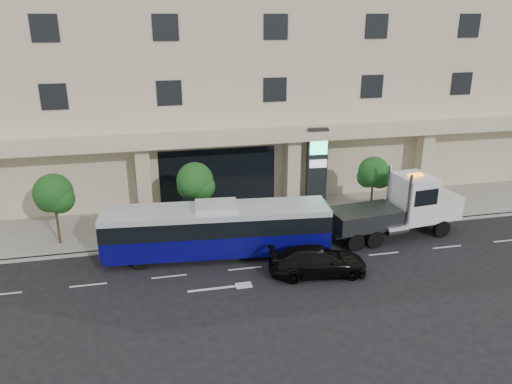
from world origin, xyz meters
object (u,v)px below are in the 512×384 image
at_px(tow_truck, 400,209).
at_px(black_sedan, 318,261).
at_px(city_bus, 217,229).
at_px(signage_pylon, 317,167).

relative_size(tow_truck, black_sedan, 1.85).
relative_size(city_bus, black_sedan, 2.48).
distance_m(tow_truck, black_sedan, 7.34).
distance_m(city_bus, tow_truck, 11.17).
bearing_deg(signage_pylon, city_bus, -139.99).
height_order(city_bus, signage_pylon, signage_pylon).
xyz_separation_m(city_bus, tow_truck, (11.17, 0.25, 0.15)).
xyz_separation_m(tow_truck, signage_pylon, (-3.43, 5.53, 1.20)).
bearing_deg(black_sedan, tow_truck, -55.38).
height_order(tow_truck, black_sedan, tow_truck).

